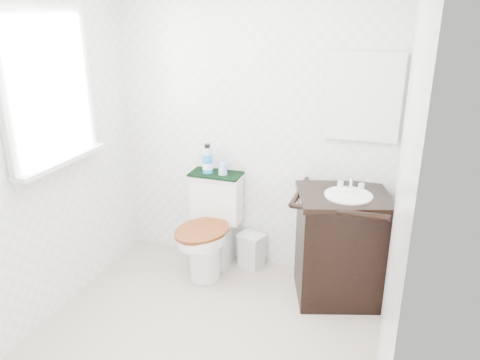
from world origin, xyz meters
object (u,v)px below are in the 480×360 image
Objects in this scene: vanity at (340,244)px; trash_bin at (251,250)px; mouthwash_bottle at (208,160)px; cup at (223,169)px; toilet at (211,230)px.

trash_bin is (-0.73, 0.20, -0.28)m from vanity.
mouthwash_bottle is 2.59× the size of cup.
cup is at bearing -0.39° from mouthwash_bottle.
trash_bin is 3.24× the size of cup.
vanity is 1.21m from mouthwash_bottle.
toilet is 0.52m from cup.
mouthwash_bottle reaches higher than trash_bin.
vanity is 10.13× the size of cup.
toilet is at bearing -119.21° from cup.
vanity reaches higher than toilet.
vanity is 3.91× the size of mouthwash_bottle.
cup is at bearing -175.39° from trash_bin.
trash_bin is 0.84m from mouthwash_bottle.
cup reaches higher than toilet.
toilet is 0.85× the size of vanity.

